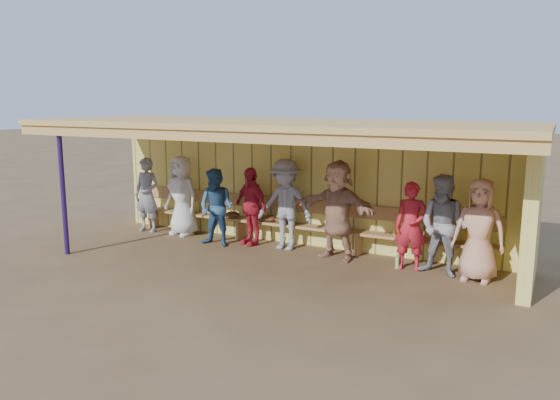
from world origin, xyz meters
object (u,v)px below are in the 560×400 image
at_px(player_d, 251,206).
at_px(player_h, 479,230).
at_px(player_f, 337,210).
at_px(player_c, 216,208).
at_px(player_extra, 444,226).
at_px(player_b, 182,196).
at_px(player_g, 411,226).
at_px(player_a, 147,195).
at_px(bench, 298,220).
at_px(player_e, 285,204).

height_order(player_d, player_h, player_h).
bearing_deg(player_d, player_f, 17.72).
relative_size(player_c, player_extra, 0.92).
distance_m(player_d, player_extra, 3.81).
relative_size(player_b, player_g, 1.13).
bearing_deg(player_f, player_b, -171.87).
distance_m(player_a, player_d, 2.57).
xyz_separation_m(player_c, player_f, (2.45, 0.24, 0.14)).
relative_size(player_d, bench, 0.20).
bearing_deg(player_d, player_g, 19.07).
bearing_deg(player_a, bench, 2.93).
distance_m(player_c, bench, 1.62).
distance_m(player_a, player_e, 3.34).
xyz_separation_m(player_c, player_d, (0.55, 0.40, 0.01)).
bearing_deg(player_g, player_e, 164.54).
distance_m(player_f, player_extra, 1.91).
relative_size(player_g, player_extra, 0.90).
relative_size(player_g, bench, 0.20).
height_order(player_d, player_g, player_d).
xyz_separation_m(player_a, player_h, (6.92, -0.20, 0.01)).
relative_size(player_b, bench, 0.22).
relative_size(player_b, player_f, 0.94).
relative_size(player_a, player_d, 1.05).
height_order(player_d, player_extra, player_extra).
xyz_separation_m(player_g, player_extra, (0.55, -0.09, 0.08)).
distance_m(player_d, player_f, 1.91).
xyz_separation_m(player_b, player_c, (1.14, -0.40, -0.09)).
relative_size(player_a, bench, 0.21).
distance_m(player_a, bench, 3.49).
height_order(player_h, player_extra, player_extra).
bearing_deg(player_extra, player_c, -167.73).
bearing_deg(player_g, player_b, 166.83).
xyz_separation_m(player_extra, bench, (-2.91, 0.59, -0.31)).
bearing_deg(bench, player_e, -111.16).
relative_size(player_c, player_g, 1.02).
bearing_deg(player_f, player_a, -170.12).
relative_size(player_g, player_h, 0.91).
bearing_deg(player_e, player_h, -4.26).
bearing_deg(bench, player_a, -173.36).
bearing_deg(player_f, bench, 165.82).
relative_size(player_f, bench, 0.24).
distance_m(player_a, player_c, 2.04).
distance_m(player_b, player_f, 3.59).
bearing_deg(player_c, player_f, 4.50).
bearing_deg(player_c, player_e, 15.76).
bearing_deg(player_h, player_extra, -176.57).
bearing_deg(player_b, player_c, -11.07).
relative_size(player_d, player_f, 0.86).
distance_m(player_e, player_g, 2.49).
bearing_deg(bench, player_extra, -11.48).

